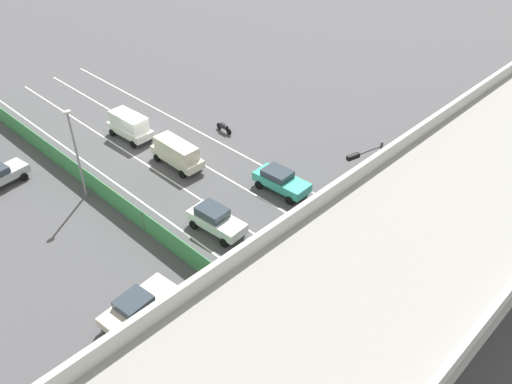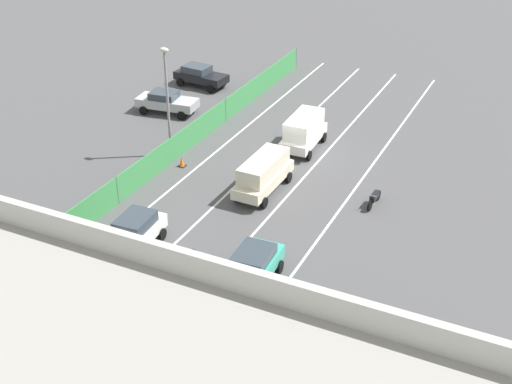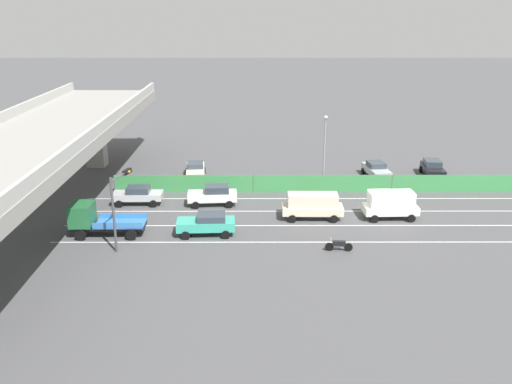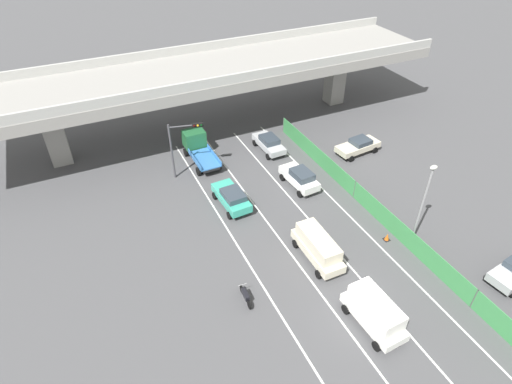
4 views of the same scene
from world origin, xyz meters
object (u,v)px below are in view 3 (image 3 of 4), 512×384
Objects in this scene: motorcycle at (339,245)px; street_lamp at (325,146)px; car_van_white at (391,203)px; parked_wagon_silver at (376,169)px; traffic_light at (119,196)px; car_van_cream at (313,205)px; car_sedan_silver at (138,194)px; flatbed_truck_blue at (94,219)px; parked_sedan_cream at (195,170)px; car_taxi_teal at (207,223)px; car_sedan_white at (213,194)px; traffic_cone at (313,192)px; parked_sedan_dark at (433,168)px.

street_lamp is at bearing -1.98° from motorcycle.
parked_wagon_silver is (11.26, -1.20, -0.39)m from car_van_white.
car_van_cream is at bearing -69.12° from traffic_light.
car_van_white is (-3.47, -21.24, 0.40)m from car_sedan_silver.
flatbed_truck_blue is (-6.88, 1.84, 0.40)m from car_sedan_silver.
parked_sedan_cream is (11.44, 10.66, -0.36)m from car_van_cream.
car_sedan_white is (6.56, -0.02, 0.05)m from car_taxi_teal.
car_van_cream is at bearing -111.83° from car_sedan_white.
traffic_cone is at bearing -44.27° from car_taxi_teal.
car_taxi_teal is 8.46m from flatbed_truck_blue.
traffic_light is 9.11× the size of traffic_cone.
parked_sedan_cream is (14.75, -6.07, -0.43)m from flatbed_truck_blue.
parked_wagon_silver is 8.79m from traffic_cone.
motorcycle is at bearing -99.36° from flatbed_truck_blue.
parked_sedan_cream is at bearing -11.80° from traffic_light.
flatbed_truck_blue is 0.78× the size of street_lamp.
car_van_cream is 0.69× the size of street_lamp.
flatbed_truck_blue is (-0.06, 8.45, 0.36)m from car_taxi_teal.
flatbed_truck_blue reaches higher than traffic_cone.
car_taxi_teal is at bearing 179.84° from car_sedan_white.
car_van_cream is 1.04× the size of parked_sedan_cream.
car_van_cream reaches higher than car_sedan_white.
motorcycle is 12.22m from traffic_cone.
parked_wagon_silver is 18.22m from parked_sedan_cream.
car_sedan_silver reaches higher than parked_sedan_cream.
street_lamp is (12.79, -15.91, 0.45)m from traffic_light.
car_van_white is (3.35, -14.63, 0.36)m from car_taxi_teal.
car_van_cream is 17.06m from flatbed_truck_blue.
traffic_cone is (5.82, 5.69, -1.00)m from car_van_white.
car_van_cream reaches higher than traffic_cone.
flatbed_truck_blue is at bearing 90.38° from car_taxi_teal.
parked_sedan_dark reaches higher than car_sedan_silver.
parked_sedan_dark is at bearing -64.83° from traffic_cone.
parked_sedan_dark is (15.17, -21.69, -0.01)m from car_taxi_teal.
car_van_cream reaches higher than car_sedan_silver.
parked_wagon_silver is at bearing -58.88° from flatbed_truck_blue.
car_sedan_white is at bearing 44.80° from motorcycle.
car_taxi_teal reaches higher than parked_wagon_silver.
car_sedan_white reaches higher than traffic_cone.
motorcycle is at bearing -93.22° from traffic_light.
parked_sedan_cream is at bearing 42.98° from car_van_cream.
street_lamp reaches higher than car_taxi_teal.
parked_wagon_silver is at bearing -70.87° from car_sedan_silver.
parked_wagon_silver is 0.97× the size of parked_sedan_cream.
car_taxi_teal is 15.02m from car_van_white.
flatbed_truck_blue is (-6.62, 8.47, 0.32)m from car_sedan_white.
car_sedan_white is 9.33m from traffic_cone.
parked_sedan_dark is at bearing -30.85° from car_van_white.
parked_sedan_cream is at bearing 91.13° from parked_sedan_dark.
car_sedan_silver reaches higher than traffic_cone.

